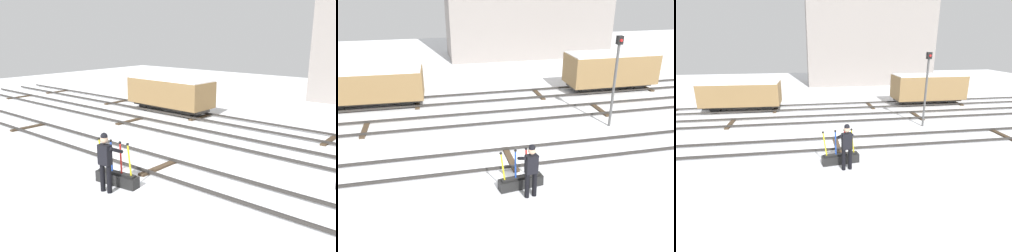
# 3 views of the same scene
# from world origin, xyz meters

# --- Properties ---
(ground_plane) EXTENTS (60.00, 60.00, 0.00)m
(ground_plane) POSITION_xyz_m (0.00, 0.00, 0.00)
(ground_plane) COLOR white
(track_main_line) EXTENTS (44.00, 1.94, 0.18)m
(track_main_line) POSITION_xyz_m (0.00, 0.00, 0.11)
(track_main_line) COLOR #2D2B28
(track_main_line) RESTS_ON ground_plane
(track_siding_near) EXTENTS (44.00, 1.94, 0.18)m
(track_siding_near) POSITION_xyz_m (0.00, 4.22, 0.11)
(track_siding_near) COLOR #2D2B28
(track_siding_near) RESTS_ON ground_plane
(track_siding_far) EXTENTS (44.00, 1.94, 0.18)m
(track_siding_far) POSITION_xyz_m (0.00, 7.41, 0.11)
(track_siding_far) COLOR #2D2B28
(track_siding_far) RESTS_ON ground_plane
(switch_lever_frame) EXTENTS (1.55, 0.56, 1.45)m
(switch_lever_frame) POSITION_xyz_m (-0.10, -1.91, 0.25)
(switch_lever_frame) COLOR black
(switch_lever_frame) RESTS_ON ground_plane
(rail_worker) EXTENTS (0.60, 0.73, 1.85)m
(rail_worker) POSITION_xyz_m (0.06, -2.47, 1.06)
(rail_worker) COLOR black
(rail_worker) RESTS_ON ground_plane
(freight_car_mid_siding) EXTENTS (5.36, 2.16, 2.04)m
(freight_car_mid_siding) POSITION_xyz_m (-5.76, 7.41, 1.20)
(freight_car_mid_siding) COLOR #2D2B28
(freight_car_mid_siding) RESTS_ON ground_plane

